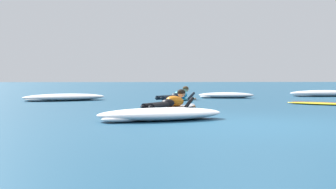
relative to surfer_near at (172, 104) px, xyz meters
name	(u,v)px	position (x,y,z in m)	size (l,w,h in m)	color
ground_plane	(188,97)	(1.14, 6.38, -0.14)	(120.00, 120.00, 0.00)	navy
surfer_near	(172,104)	(0.00, 0.00, 0.00)	(1.70, 2.40, 0.54)	silver
surfer_far	(178,96)	(0.54, 4.00, 0.01)	(1.73, 2.28, 0.53)	#2DB2D1
drifting_surfboard	(324,104)	(4.58, 1.37, -0.10)	(2.03, 1.78, 0.16)	yellow
whitewater_front	(65,97)	(-3.41, 4.20, -0.03)	(3.05, 2.12, 0.24)	white
whitewater_mid_left	(226,95)	(2.57, 5.62, -0.03)	(2.26, 1.18, 0.22)	white
whitewater_mid_right	(161,114)	(-0.42, -2.62, -0.03)	(2.55, 1.47, 0.23)	white
whitewater_back	(323,93)	(6.98, 6.66, -0.01)	(2.93, 1.08, 0.27)	white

